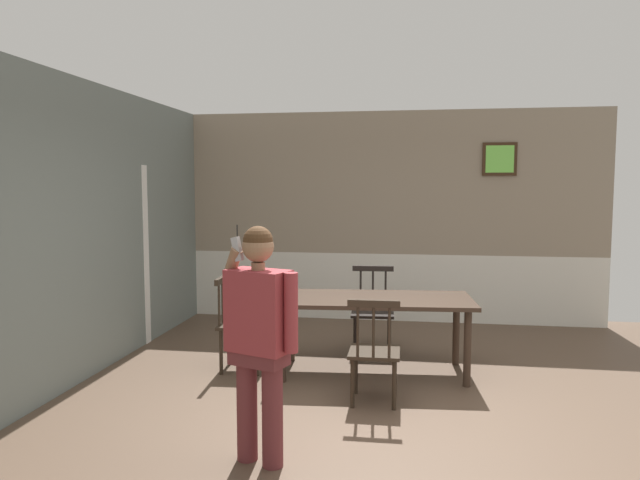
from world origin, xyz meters
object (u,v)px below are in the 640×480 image
(dining_table, at_px, (374,306))
(chair_at_table_head, at_px, (373,310))
(chair_near_window, at_px, (374,351))
(chair_by_doorway, at_px, (239,323))
(person_figure, at_px, (260,330))

(dining_table, distance_m, chair_at_table_head, 0.86)
(chair_near_window, bearing_deg, chair_by_doorway, 152.07)
(dining_table, height_order, chair_by_doorway, chair_by_doorway)
(chair_by_doorway, bearing_deg, person_figure, 17.13)
(dining_table, xyz_separation_m, chair_near_window, (0.06, -0.83, -0.22))
(chair_at_table_head, xyz_separation_m, person_figure, (-0.56, -2.87, 0.45))
(chair_at_table_head, bearing_deg, chair_by_doorway, 32.77)
(dining_table, bearing_deg, chair_near_window, -85.79)
(dining_table, xyz_separation_m, chair_by_doorway, (-1.35, -0.10, -0.20))
(chair_by_doorway, distance_m, person_figure, 2.12)
(chair_near_window, relative_size, person_figure, 0.58)
(dining_table, bearing_deg, chair_by_doorway, -175.65)
(chair_near_window, bearing_deg, chair_at_table_head, 93.56)
(chair_near_window, bearing_deg, person_figure, -119.94)
(dining_table, relative_size, person_figure, 1.24)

